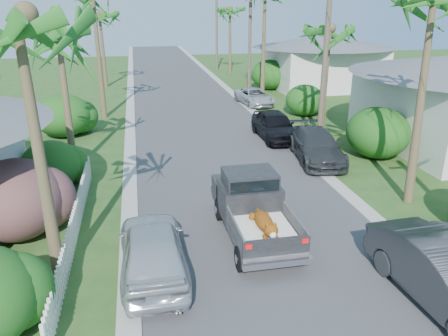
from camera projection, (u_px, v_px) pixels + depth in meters
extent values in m
plane|color=#244D1D|center=(312.00, 325.00, 10.45)|extent=(120.00, 120.00, 0.00)
cube|color=#38383A|center=(188.00, 104.00, 33.39)|extent=(8.00, 100.00, 0.02)
cube|color=#A5A39E|center=(130.00, 106.00, 32.60)|extent=(0.60, 100.00, 0.06)
cube|color=#A5A39E|center=(242.00, 102.00, 34.18)|extent=(0.60, 100.00, 0.06)
cylinder|color=black|center=(242.00, 259.00, 12.46)|extent=(0.28, 0.76, 0.76)
cylinder|color=black|center=(298.00, 253.00, 12.77)|extent=(0.28, 0.76, 0.76)
cylinder|color=black|center=(220.00, 210.00, 15.44)|extent=(0.28, 0.76, 0.76)
cylinder|color=black|center=(266.00, 206.00, 15.76)|extent=(0.28, 0.76, 0.76)
cube|color=slate|center=(264.00, 237.00, 13.13)|extent=(1.90, 2.40, 0.24)
cube|color=slate|center=(234.00, 229.00, 12.83)|extent=(0.06, 2.40, 0.55)
cube|color=slate|center=(294.00, 223.00, 13.16)|extent=(0.06, 2.40, 0.55)
cube|color=black|center=(277.00, 247.00, 11.93)|extent=(1.92, 0.08, 0.52)
cube|color=silver|center=(278.00, 263.00, 11.93)|extent=(1.98, 0.18, 0.18)
cube|color=red|center=(249.00, 247.00, 11.69)|extent=(0.18, 0.05, 0.14)
cube|color=red|center=(305.00, 241.00, 11.99)|extent=(0.18, 0.05, 0.14)
cube|color=black|center=(249.00, 199.00, 14.68)|extent=(1.94, 1.65, 1.10)
cube|color=black|center=(250.00, 179.00, 14.42)|extent=(1.70, 1.35, 0.55)
cube|color=black|center=(255.00, 188.00, 13.81)|extent=(1.60, 0.05, 0.45)
cube|color=black|center=(241.00, 189.00, 15.88)|extent=(1.94, 1.20, 0.80)
cube|color=white|center=(264.00, 231.00, 13.06)|extent=(1.70, 2.10, 0.16)
ellipsoid|color=orange|center=(264.00, 221.00, 13.04)|extent=(0.48, 1.25, 0.43)
sphere|color=orange|center=(271.00, 231.00, 12.33)|extent=(0.40, 0.40, 0.40)
ellipsoid|color=white|center=(264.00, 224.00, 13.08)|extent=(0.32, 0.86, 0.18)
imported|color=#2E3033|center=(316.00, 146.00, 21.27)|extent=(2.68, 5.22, 1.45)
imported|color=black|center=(275.00, 125.00, 24.64)|extent=(1.88, 4.60, 1.56)
imported|color=silver|center=(254.00, 97.00, 33.16)|extent=(2.50, 4.56, 1.21)
imported|color=silver|center=(153.00, 249.00, 12.20)|extent=(1.88, 4.56, 1.55)
cone|color=brown|center=(41.00, 163.00, 10.84)|extent=(0.36, 0.71, 7.01)
cone|color=brown|center=(67.00, 104.00, 19.13)|extent=(0.36, 0.61, 6.21)
cone|color=brown|center=(99.00, 57.00, 28.14)|extent=(0.36, 0.36, 8.00)
cone|color=brown|center=(103.00, 51.00, 39.32)|extent=(0.36, 0.75, 6.51)
cone|color=brown|center=(420.00, 106.00, 15.79)|extent=(0.36, 0.73, 7.51)
cone|color=brown|center=(325.00, 84.00, 24.37)|extent=(0.36, 0.54, 6.01)
cone|color=brown|center=(264.00, 47.00, 34.01)|extent=(0.36, 0.36, 8.20)
cone|color=brown|center=(230.00, 42.00, 47.16)|extent=(0.36, 0.63, 6.81)
ellipsoid|color=#9F1653|center=(16.00, 199.00, 14.07)|extent=(3.00, 3.30, 2.60)
ellipsoid|color=#164E16|center=(51.00, 165.00, 17.92)|extent=(2.40, 2.64, 2.00)
ellipsoid|color=#164E16|center=(63.00, 115.00, 25.08)|extent=(3.20, 3.52, 2.40)
ellipsoid|color=#164E16|center=(378.00, 133.00, 21.54)|extent=(3.00, 3.30, 2.50)
ellipsoid|color=#164E16|center=(305.00, 100.00, 29.81)|extent=(2.60, 2.86, 2.10)
ellipsoid|color=#164E16|center=(270.00, 75.00, 39.00)|extent=(3.20, 3.52, 2.60)
cube|color=white|center=(75.00, 223.00, 14.22)|extent=(0.10, 11.00, 1.00)
cube|color=silver|center=(322.00, 67.00, 39.74)|extent=(9.00, 8.00, 3.60)
cone|color=#595B60|center=(324.00, 41.00, 38.93)|extent=(6.48, 6.48, 1.00)
cylinder|color=brown|center=(325.00, 62.00, 21.83)|extent=(0.26, 0.26, 9.00)
cylinder|color=brown|center=(250.00, 39.00, 35.59)|extent=(0.26, 0.26, 9.00)
cylinder|color=brown|center=(217.00, 30.00, 49.36)|extent=(0.26, 0.26, 9.00)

